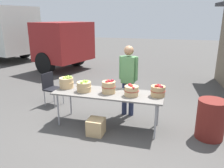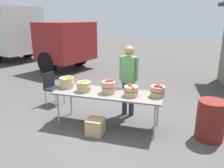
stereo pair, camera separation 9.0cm
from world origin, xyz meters
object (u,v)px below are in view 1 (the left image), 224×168
Objects in this scene: apple_basket_green_1 at (84,86)px; vendor_adult at (128,75)px; apple_basket_green_0 at (67,82)px; box_truck at (11,33)px; apple_basket_red_0 at (109,87)px; produce_crate at (96,127)px; apple_basket_red_1 at (131,90)px; folding_chair at (51,86)px; trash_barrel at (211,119)px; market_table at (108,94)px; apple_basket_red_2 at (158,91)px.

vendor_adult is at bearing 41.35° from apple_basket_green_1.
box_truck is (-5.83, 5.47, 0.61)m from apple_basket_green_0.
produce_crate is at bearing -108.61° from apple_basket_red_0.
apple_basket_green_0 is 1.50m from apple_basket_red_1.
vendor_adult is (0.27, 0.67, 0.09)m from apple_basket_red_0.
folding_chair is (-1.83, 0.76, -0.38)m from apple_basket_red_0.
apple_basket_red_1 reaches higher than folding_chair.
trash_barrel is (8.86, -5.51, -1.10)m from box_truck.
apple_basket_green_0 is 8.02m from box_truck.
box_truck is at bearing 140.88° from apple_basket_red_0.
market_table is 0.72m from produce_crate.
apple_basket_red_0 is at bearing -100.15° from folding_chair.
box_truck is 10.49m from trash_barrel.
vendor_adult is (1.28, 0.58, 0.10)m from apple_basket_green_0.
vendor_adult is (-0.73, 0.59, 0.11)m from apple_basket_red_2.
folding_chair is at bearing 157.55° from market_table.
folding_chair is (-2.83, 0.69, -0.36)m from apple_basket_red_2.
apple_basket_red_2 is at bearing 143.21° from vendor_adult.
trash_barrel is (2.56, 0.09, -0.48)m from apple_basket_green_1.
trash_barrel is 2.23m from produce_crate.
market_table is at bearing -99.91° from folding_chair.
apple_basket_red_1 is 2.47m from folding_chair.
market_table reaches higher than produce_crate.
produce_crate is at bearing 71.50° from vendor_adult.
apple_basket_red_2 is at bearing 12.75° from apple_basket_red_1.
vendor_adult is 1.43m from produce_crate.
trash_barrel is at bearing 3.43° from apple_basket_red_1.
apple_basket_green_0 reaches higher than market_table.
apple_basket_red_2 is at bearing 23.78° from produce_crate.
apple_basket_red_2 reaches higher than trash_barrel.
market_table is at bearing 74.51° from produce_crate.
apple_basket_red_1 is 0.04× the size of box_truck.
apple_basket_green_1 is 0.04× the size of box_truck.
vendor_adult is at bearing 65.91° from market_table.
apple_basket_green_1 reaches higher than trash_barrel.
apple_basket_red_2 is (1.00, 0.08, -0.02)m from apple_basket_red_0.
apple_basket_green_1 is at bearing -109.31° from folding_chair.
apple_basket_green_0 is at bearing 175.22° from apple_basket_red_1.
apple_basket_green_1 is 0.41× the size of trash_barrel.
produce_crate is at bearing -167.53° from trash_barrel.
apple_basket_red_1 is at bearing -176.57° from trash_barrel.
apple_basket_red_1 is at bearing 31.67° from produce_crate.
apple_basket_red_1 is 0.18× the size of vendor_adult.
apple_basket_green_0 is at bearing 176.03° from market_table.
market_table is 7.65× the size of apple_basket_red_2.
apple_basket_green_0 is 1.23m from produce_crate.
apple_basket_red_2 is at bearing 4.37° from apple_basket_green_1.
apple_basket_red_2 is 1.13m from trash_barrel.
apple_basket_red_2 is 2.93m from folding_chair.
apple_basket_red_2 is 0.18× the size of vendor_adult.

